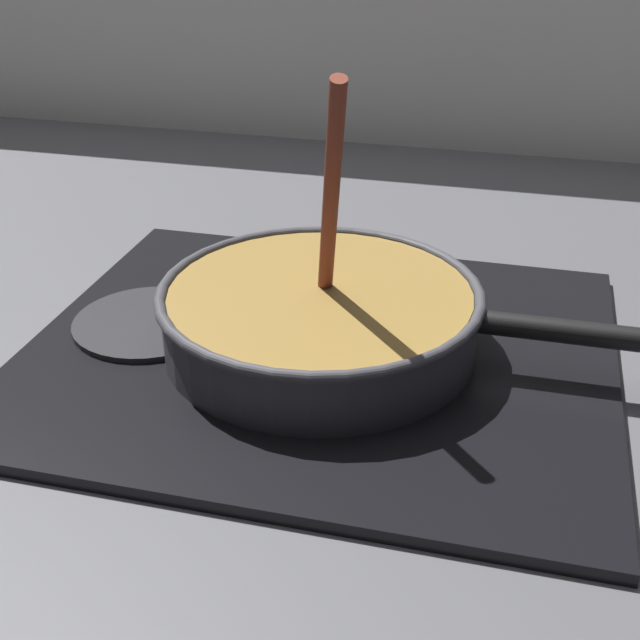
% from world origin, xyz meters
% --- Properties ---
extents(ground, '(2.40, 1.60, 0.04)m').
position_xyz_m(ground, '(0.00, 0.00, -0.02)').
color(ground, '#4C4C51').
extents(hob_plate, '(0.56, 0.48, 0.01)m').
position_xyz_m(hob_plate, '(0.10, 0.07, 0.01)').
color(hob_plate, black).
rests_on(hob_plate, ground).
extents(burner_ring, '(0.17, 0.17, 0.01)m').
position_xyz_m(burner_ring, '(0.10, 0.07, 0.02)').
color(burner_ring, '#592D0C').
rests_on(burner_ring, hob_plate).
extents(spare_burner, '(0.15, 0.15, 0.01)m').
position_xyz_m(spare_burner, '(-0.08, 0.07, 0.01)').
color(spare_burner, '#262628').
rests_on(spare_burner, hob_plate).
extents(cooking_pan, '(0.48, 0.31, 0.28)m').
position_xyz_m(cooking_pan, '(0.10, 0.07, 0.05)').
color(cooking_pan, '#38383D').
rests_on(cooking_pan, hob_plate).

